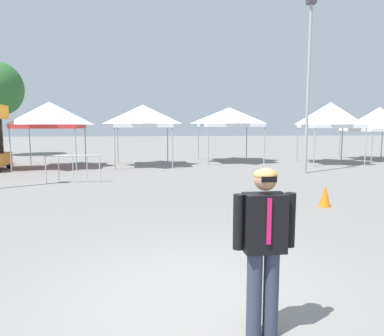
% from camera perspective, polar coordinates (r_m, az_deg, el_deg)
% --- Properties ---
extents(ground_plane, '(140.00, 140.00, 0.00)m').
position_cam_1_polar(ground_plane, '(4.77, 0.10, -20.53)').
color(ground_plane, slate).
extents(canopy_tent_center, '(3.27, 3.27, 3.41)m').
position_cam_1_polar(canopy_tent_center, '(19.70, -22.11, 7.96)').
color(canopy_tent_center, '#9E9EA3').
rests_on(canopy_tent_center, ground).
extents(canopy_tent_behind_center, '(3.19, 3.19, 3.31)m').
position_cam_1_polar(canopy_tent_behind_center, '(19.30, -7.98, 8.34)').
color(canopy_tent_behind_center, '#9E9EA3').
rests_on(canopy_tent_behind_center, ground).
extents(canopy_tent_behind_left, '(3.58, 3.58, 3.27)m').
position_cam_1_polar(canopy_tent_behind_left, '(21.34, 6.12, 8.21)').
color(canopy_tent_behind_left, '#9E9EA3').
rests_on(canopy_tent_behind_left, ground).
extents(canopy_tent_right_of_center, '(3.15, 3.15, 3.53)m').
position_cam_1_polar(canopy_tent_right_of_center, '(21.85, 21.59, 8.00)').
color(canopy_tent_right_of_center, '#9E9EA3').
rests_on(canopy_tent_right_of_center, ground).
extents(canopy_tent_far_right, '(3.63, 3.63, 3.34)m').
position_cam_1_polar(canopy_tent_far_right, '(25.28, 28.11, 7.00)').
color(canopy_tent_far_right, '#9E9EA3').
rests_on(canopy_tent_far_right, ground).
extents(person_foreground, '(0.65, 0.27, 1.78)m').
position_cam_1_polar(person_foreground, '(3.71, 11.61, -11.48)').
color(person_foreground, '#33384C').
rests_on(person_foreground, ground).
extents(light_pole_opposite_side, '(0.36, 0.36, 7.74)m').
position_cam_1_polar(light_pole_opposite_side, '(17.13, 18.42, 14.05)').
color(light_pole_opposite_side, '#9E9EA3').
rests_on(light_pole_opposite_side, ground).
extents(crowd_barrier_near_person, '(2.10, 0.16, 1.08)m').
position_cam_1_polar(crowd_barrier_near_person, '(14.19, -18.80, 0.70)').
color(crowd_barrier_near_person, '#B7BABF').
rests_on(crowd_barrier_near_person, ground).
extents(traffic_cone_lot_center, '(0.32, 0.32, 0.60)m').
position_cam_1_polar(traffic_cone_lot_center, '(10.20, 20.78, -4.25)').
color(traffic_cone_lot_center, orange).
rests_on(traffic_cone_lot_center, ground).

